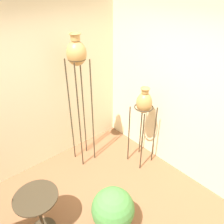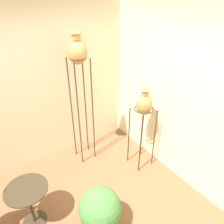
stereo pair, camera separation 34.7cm
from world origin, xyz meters
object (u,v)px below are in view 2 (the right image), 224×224
at_px(vase_stand_tall, 78,57).
at_px(vase_stand_medium, 144,107).
at_px(side_table, 29,198).
at_px(potted_plant, 100,211).

relative_size(vase_stand_tall, vase_stand_medium, 1.54).
relative_size(vase_stand_medium, side_table, 2.27).
relative_size(vase_stand_medium, potted_plant, 2.08).
xyz_separation_m(vase_stand_medium, side_table, (-1.89, -0.08, -0.66)).
xyz_separation_m(vase_stand_tall, potted_plant, (-0.52, -1.37, -1.45)).
distance_m(vase_stand_tall, vase_stand_medium, 1.22).
xyz_separation_m(vase_stand_medium, potted_plant, (-1.22, -0.67, -0.74)).
height_order(vase_stand_tall, side_table, vase_stand_tall).
xyz_separation_m(side_table, potted_plant, (0.66, -0.59, -0.08)).
relative_size(vase_stand_tall, potted_plant, 3.21).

